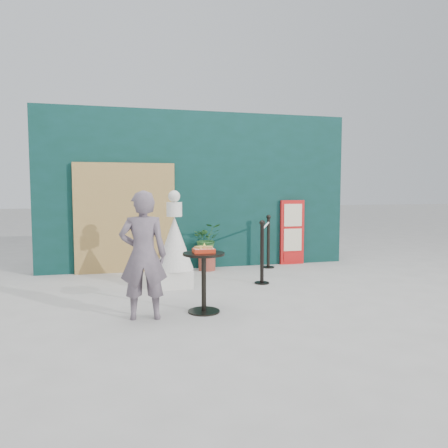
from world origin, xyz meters
TOP-DOWN VIEW (x-y plane):
  - ground at (0.00, 0.00)m, footprint 60.00×60.00m
  - back_wall at (0.00, 3.15)m, footprint 6.00×0.30m
  - bamboo_fence at (-1.40, 2.94)m, footprint 1.80×0.08m
  - woman at (-1.31, -0.05)m, footprint 0.60×0.43m
  - menu_board at (1.90, 2.95)m, footprint 0.50×0.07m
  - statue at (-0.71, 1.53)m, footprint 0.59×0.59m
  - cafe_table at (-0.57, 0.04)m, footprint 0.52×0.52m
  - food_basket at (-0.57, 0.04)m, footprint 0.26×0.19m
  - planter at (0.08, 2.74)m, footprint 0.52×0.45m
  - stanchion_barrier at (0.99, 2.04)m, footprint 0.84×1.54m

SIDE VIEW (x-z plane):
  - ground at x=0.00m, z-range 0.00..0.00m
  - stanchion_barrier at x=0.99m, z-range -0.02..1.01m
  - cafe_table at x=-0.57m, z-range 0.12..0.87m
  - planter at x=0.08m, z-range 0.07..0.96m
  - statue at x=-0.71m, z-range -0.14..1.37m
  - menu_board at x=1.90m, z-range 0.00..1.30m
  - woman at x=-1.31m, z-range 0.00..1.52m
  - food_basket at x=-0.57m, z-range 0.73..0.84m
  - bamboo_fence at x=-1.40m, z-range 0.00..2.00m
  - back_wall at x=0.00m, z-range 0.00..3.00m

